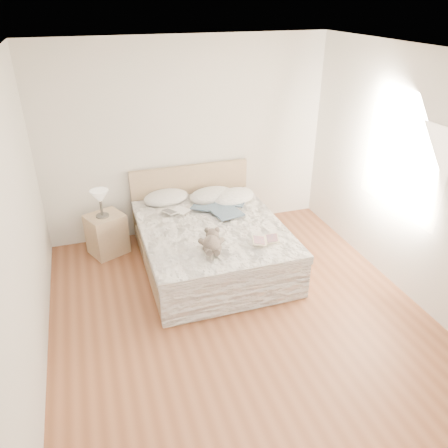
{
  "coord_description": "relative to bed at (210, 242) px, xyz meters",
  "views": [
    {
      "loc": [
        -1.33,
        -3.47,
        3.15
      ],
      "look_at": [
        0.14,
        1.05,
        0.62
      ],
      "focal_mm": 35.0,
      "sensor_mm": 36.0,
      "label": 1
    }
  ],
  "objects": [
    {
      "name": "floor",
      "position": [
        0.0,
        -1.19,
        -0.31
      ],
      "size": [
        4.0,
        4.5,
        0.0
      ],
      "primitive_type": "cube",
      "color": "brown",
      "rests_on": "ground"
    },
    {
      "name": "ceiling",
      "position": [
        0.0,
        -1.19,
        2.39
      ],
      "size": [
        4.0,
        4.5,
        0.0
      ],
      "primitive_type": "cube",
      "color": "silver",
      "rests_on": "ground"
    },
    {
      "name": "wall_back",
      "position": [
        0.0,
        1.06,
        1.04
      ],
      "size": [
        4.0,
        0.02,
        2.7
      ],
      "primitive_type": "cube",
      "color": "white",
      "rests_on": "ground"
    },
    {
      "name": "wall_front",
      "position": [
        0.0,
        -3.44,
        1.04
      ],
      "size": [
        4.0,
        0.02,
        2.7
      ],
      "primitive_type": "cube",
      "color": "white",
      "rests_on": "ground"
    },
    {
      "name": "wall_left",
      "position": [
        -2.0,
        -1.19,
        1.04
      ],
      "size": [
        0.02,
        4.5,
        2.7
      ],
      "primitive_type": "cube",
      "color": "white",
      "rests_on": "ground"
    },
    {
      "name": "wall_right",
      "position": [
        2.0,
        -1.19,
        1.04
      ],
      "size": [
        0.02,
        4.5,
        2.7
      ],
      "primitive_type": "cube",
      "color": "white",
      "rests_on": "ground"
    },
    {
      "name": "window",
      "position": [
        1.99,
        -0.89,
        1.14
      ],
      "size": [
        0.02,
        1.3,
        1.1
      ],
      "primitive_type": "cube",
      "color": "white",
      "rests_on": "wall_right"
    },
    {
      "name": "bed",
      "position": [
        0.0,
        0.0,
        0.0
      ],
      "size": [
        1.72,
        2.14,
        1.0
      ],
      "color": "tan",
      "rests_on": "floor"
    },
    {
      "name": "nightstand",
      "position": [
        -1.25,
        0.68,
        -0.03
      ],
      "size": [
        0.57,
        0.55,
        0.56
      ],
      "primitive_type": "cube",
      "rotation": [
        0.0,
        0.0,
        0.41
      ],
      "color": "tan",
      "rests_on": "floor"
    },
    {
      "name": "table_lamp",
      "position": [
        -1.27,
        0.66,
        0.52
      ],
      "size": [
        0.3,
        0.3,
        0.37
      ],
      "color": "#46423C",
      "rests_on": "nightstand"
    },
    {
      "name": "pillow_left",
      "position": [
        -0.39,
        0.81,
        0.33
      ],
      "size": [
        0.7,
        0.54,
        0.19
      ],
      "primitive_type": "ellipsoid",
      "rotation": [
        0.0,
        0.0,
        0.17
      ],
      "color": "white",
      "rests_on": "bed"
    },
    {
      "name": "pillow_middle",
      "position": [
        0.24,
        0.68,
        0.33
      ],
      "size": [
        0.71,
        0.55,
        0.2
      ],
      "primitive_type": "ellipsoid",
      "rotation": [
        0.0,
        0.0,
        0.16
      ],
      "color": "white",
      "rests_on": "bed"
    },
    {
      "name": "pillow_right",
      "position": [
        0.51,
        0.54,
        0.33
      ],
      "size": [
        0.76,
        0.67,
        0.19
      ],
      "primitive_type": "ellipsoid",
      "rotation": [
        0.0,
        0.0,
        0.44
      ],
      "color": "white",
      "rests_on": "bed"
    },
    {
      "name": "blouse",
      "position": [
        0.26,
        0.2,
        0.32
      ],
      "size": [
        0.64,
        0.67,
        0.02
      ],
      "primitive_type": null,
      "rotation": [
        0.0,
        0.0,
        0.2
      ],
      "color": "#384E64",
      "rests_on": "bed"
    },
    {
      "name": "photo_book",
      "position": [
        -0.36,
        0.37,
        0.32
      ],
      "size": [
        0.38,
        0.35,
        0.02
      ],
      "primitive_type": "cube",
      "rotation": [
        0.0,
        0.0,
        0.59
      ],
      "color": "white",
      "rests_on": "bed"
    },
    {
      "name": "childrens_book",
      "position": [
        0.47,
        -0.69,
        0.32
      ],
      "size": [
        0.38,
        0.31,
        0.02
      ],
      "primitive_type": "cube",
      "rotation": [
        0.0,
        0.0,
        -0.31
      ],
      "color": "#FFF2C9",
      "rests_on": "bed"
    },
    {
      "name": "teddy_bear",
      "position": [
        -0.19,
        -0.71,
        0.34
      ],
      "size": [
        0.32,
        0.4,
        0.19
      ],
      "primitive_type": null,
      "rotation": [
        0.0,
        0.0,
        -0.22
      ],
      "color": "brown",
      "rests_on": "bed"
    }
  ]
}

